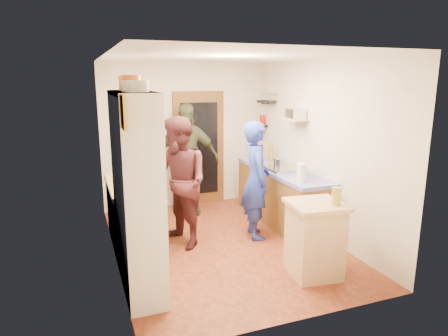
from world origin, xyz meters
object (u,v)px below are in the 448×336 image
right_counter_base (282,198)px  person_hob (258,181)px  island_base (315,241)px  hutch_body (137,194)px  person_left (180,182)px  person_back (187,159)px

right_counter_base → person_hob: (-0.62, -0.42, 0.45)m
island_base → person_hob: bearing=95.4°
hutch_body → person_hob: 2.09m
island_base → person_left: 2.00m
hutch_body → person_back: size_ratio=1.14×
person_hob → hutch_body: bearing=124.8°
person_left → island_base: bearing=22.0°
hutch_body → right_counter_base: size_ratio=1.00×
island_base → person_back: (-0.81, 2.75, 0.53)m
hutch_body → island_base: hutch_body is taller
hutch_body → right_counter_base: hutch_body is taller
person_left → person_back: size_ratio=0.95×
person_hob → person_back: person_back is taller
person_left → person_back: (0.46, 1.28, 0.05)m
hutch_body → person_back: hutch_body is taller
hutch_body → person_left: size_ratio=1.20×
person_hob → island_base: bearing=-165.0°
island_base → person_hob: size_ratio=0.50×
right_counter_base → person_hob: bearing=-146.3°
island_base → person_left: size_ratio=0.47×
island_base → person_left: person_left is taller
right_counter_base → person_left: size_ratio=1.20×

